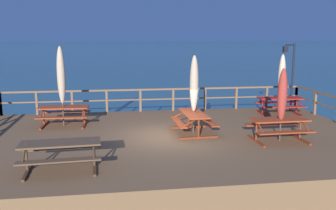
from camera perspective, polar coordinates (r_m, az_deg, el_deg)
The scene contains 13 objects.
ground_plane at distance 13.30m, azimuth 0.43°, elevation -8.48°, with size 600.00×600.00×0.00m, color #2D5B6B.
wooden_deck at distance 13.16m, azimuth 0.43°, elevation -6.70°, with size 14.42×9.12×0.87m, color brown.
railing_waterside_far at distance 17.15m, azimuth -1.78°, elevation 1.46°, with size 14.22×0.10×1.09m.
picnic_table_mid_centre at distance 13.33m, azimuth 4.02°, elevation -2.09°, with size 1.47×1.93×0.78m.
picnic_table_front_right at distance 15.03m, azimuth -16.11°, elevation -1.00°, with size 2.01×1.48×0.78m.
picnic_table_front_left at distance 12.89m, azimuth 17.08°, elevation -2.99°, with size 1.98×1.43×0.78m.
picnic_table_mid_right at distance 17.31m, azimuth 17.22°, elevation 0.46°, with size 2.05×1.54×0.78m.
picnic_table_back_right at distance 10.09m, azimuth -16.59°, elevation -6.74°, with size 2.17×1.52×0.78m.
patio_umbrella_short_mid at distance 13.15m, azimuth 4.15°, elevation 3.32°, with size 0.32×0.32×2.86m.
patio_umbrella_short_back at distance 14.77m, azimuth -16.51°, elevation 4.46°, with size 0.32×0.32×3.16m.
patio_umbrella_tall_back_right at distance 12.67m, azimuth 17.59°, elevation 1.49°, with size 0.32×0.32×2.50m.
patio_umbrella_tall_back_left at distance 17.07m, azimuth 17.52°, elevation 4.31°, with size 0.32×0.32×2.74m.
lamp_post_hooked at distance 18.22m, azimuth 18.70°, elevation 5.80°, with size 0.67×0.31×3.20m.
Camera 1 is at (-1.89, -12.41, 4.40)m, focal length 38.63 mm.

